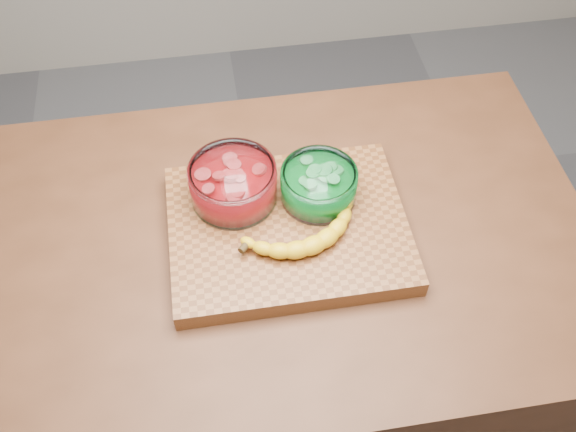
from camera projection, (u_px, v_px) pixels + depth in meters
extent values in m
plane|color=#595A5E|center=(288.00, 409.00, 1.95)|extent=(3.50, 3.50, 0.00)
cube|color=#4C2916|center=(288.00, 341.00, 1.60)|extent=(1.20, 0.80, 0.90)
cube|color=brown|center=(288.00, 229.00, 1.23)|extent=(0.45, 0.35, 0.04)
cylinder|color=white|center=(233.00, 184.00, 1.22)|extent=(0.17, 0.17, 0.08)
cylinder|color=red|center=(234.00, 188.00, 1.23)|extent=(0.15, 0.15, 0.04)
cylinder|color=#FF5051|center=(233.00, 177.00, 1.21)|extent=(0.14, 0.14, 0.02)
cylinder|color=white|center=(319.00, 185.00, 1.22)|extent=(0.15, 0.15, 0.07)
cylinder|color=#0D942C|center=(318.00, 188.00, 1.23)|extent=(0.12, 0.12, 0.04)
cylinder|color=#6CE57C|center=(319.00, 178.00, 1.21)|extent=(0.12, 0.12, 0.02)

